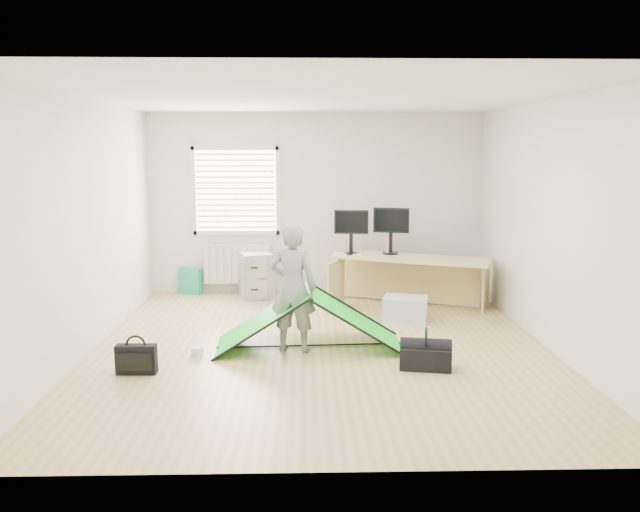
{
  "coord_description": "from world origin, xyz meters",
  "views": [
    {
      "loc": [
        -0.18,
        -6.66,
        2.15
      ],
      "look_at": [
        0.0,
        0.4,
        0.95
      ],
      "focal_mm": 35.0,
      "sensor_mm": 36.0,
      "label": 1
    }
  ],
  "objects_px": {
    "monitor_left": "(351,238)",
    "monitor_right": "(391,237)",
    "person": "(293,287)",
    "filing_cabinet": "(255,275)",
    "duffel_bag": "(425,358)",
    "office_chair": "(410,278)",
    "thermos": "(388,245)",
    "laptop_bag": "(136,359)",
    "desk": "(411,283)",
    "kite": "(310,319)",
    "storage_crate": "(405,309)"
  },
  "relations": [
    {
      "from": "office_chair",
      "to": "duffel_bag",
      "type": "relative_size",
      "value": 1.21
    },
    {
      "from": "storage_crate",
      "to": "monitor_right",
      "type": "bearing_deg",
      "value": 94.9
    },
    {
      "from": "kite",
      "to": "storage_crate",
      "type": "bearing_deg",
      "value": 37.27
    },
    {
      "from": "thermos",
      "to": "office_chair",
      "type": "distance_m",
      "value": 0.82
    },
    {
      "from": "kite",
      "to": "laptop_bag",
      "type": "height_order",
      "value": "kite"
    },
    {
      "from": "monitor_left",
      "to": "monitor_right",
      "type": "height_order",
      "value": "monitor_right"
    },
    {
      "from": "person",
      "to": "duffel_bag",
      "type": "xyz_separation_m",
      "value": [
        1.33,
        -0.62,
        -0.59
      ]
    },
    {
      "from": "kite",
      "to": "desk",
      "type": "bearing_deg",
      "value": 46.93
    },
    {
      "from": "desk",
      "to": "duffel_bag",
      "type": "bearing_deg",
      "value": -73.85
    },
    {
      "from": "monitor_left",
      "to": "office_chair",
      "type": "distance_m",
      "value": 1.22
    },
    {
      "from": "monitor_right",
      "to": "laptop_bag",
      "type": "relative_size",
      "value": 1.29
    },
    {
      "from": "laptop_bag",
      "to": "duffel_bag",
      "type": "height_order",
      "value": "laptop_bag"
    },
    {
      "from": "monitor_left",
      "to": "kite",
      "type": "bearing_deg",
      "value": -99.46
    },
    {
      "from": "thermos",
      "to": "duffel_bag",
      "type": "distance_m",
      "value": 2.79
    },
    {
      "from": "desk",
      "to": "person",
      "type": "bearing_deg",
      "value": -109.39
    },
    {
      "from": "filing_cabinet",
      "to": "kite",
      "type": "relative_size",
      "value": 0.32
    },
    {
      "from": "person",
      "to": "office_chair",
      "type": "bearing_deg",
      "value": -109.84
    },
    {
      "from": "filing_cabinet",
      "to": "thermos",
      "type": "bearing_deg",
      "value": -32.0
    },
    {
      "from": "duffel_bag",
      "to": "office_chair",
      "type": "bearing_deg",
      "value": 93.87
    },
    {
      "from": "monitor_left",
      "to": "laptop_bag",
      "type": "relative_size",
      "value": 1.22
    },
    {
      "from": "person",
      "to": "laptop_bag",
      "type": "relative_size",
      "value": 3.6
    },
    {
      "from": "duffel_bag",
      "to": "monitor_right",
      "type": "bearing_deg",
      "value": 100.47
    },
    {
      "from": "thermos",
      "to": "office_chair",
      "type": "xyz_separation_m",
      "value": [
        0.4,
        0.44,
        -0.56
      ]
    },
    {
      "from": "desk",
      "to": "monitor_right",
      "type": "relative_size",
      "value": 4.19
    },
    {
      "from": "monitor_left",
      "to": "duffel_bag",
      "type": "height_order",
      "value": "monitor_left"
    },
    {
      "from": "desk",
      "to": "filing_cabinet",
      "type": "height_order",
      "value": "desk"
    },
    {
      "from": "storage_crate",
      "to": "laptop_bag",
      "type": "xyz_separation_m",
      "value": [
        -2.92,
        -1.84,
        -0.01
      ]
    },
    {
      "from": "filing_cabinet",
      "to": "kite",
      "type": "distance_m",
      "value": 2.55
    },
    {
      "from": "thermos",
      "to": "laptop_bag",
      "type": "distance_m",
      "value": 4.0
    },
    {
      "from": "monitor_right",
      "to": "kite",
      "type": "height_order",
      "value": "monitor_right"
    },
    {
      "from": "monitor_right",
      "to": "storage_crate",
      "type": "distance_m",
      "value": 1.21
    },
    {
      "from": "monitor_right",
      "to": "laptop_bag",
      "type": "height_order",
      "value": "monitor_right"
    },
    {
      "from": "thermos",
      "to": "duffel_bag",
      "type": "relative_size",
      "value": 0.5
    },
    {
      "from": "monitor_right",
      "to": "person",
      "type": "relative_size",
      "value": 0.36
    },
    {
      "from": "laptop_bag",
      "to": "filing_cabinet",
      "type": "bearing_deg",
      "value": 75.64
    },
    {
      "from": "laptop_bag",
      "to": "duffel_bag",
      "type": "xyz_separation_m",
      "value": [
        2.84,
        0.07,
        -0.04
      ]
    },
    {
      "from": "laptop_bag",
      "to": "duffel_bag",
      "type": "bearing_deg",
      "value": 2.87
    },
    {
      "from": "desk",
      "to": "monitor_left",
      "type": "bearing_deg",
      "value": -176.86
    },
    {
      "from": "desk",
      "to": "thermos",
      "type": "xyz_separation_m",
      "value": [
        -0.29,
        0.3,
        0.48
      ]
    },
    {
      "from": "person",
      "to": "laptop_bag",
      "type": "distance_m",
      "value": 1.75
    },
    {
      "from": "thermos",
      "to": "storage_crate",
      "type": "xyz_separation_m",
      "value": [
        0.11,
        -0.93,
        -0.69
      ]
    },
    {
      "from": "monitor_right",
      "to": "thermos",
      "type": "distance_m",
      "value": 0.12
    },
    {
      "from": "person",
      "to": "kite",
      "type": "height_order",
      "value": "person"
    },
    {
      "from": "monitor_left",
      "to": "kite",
      "type": "relative_size",
      "value": 0.23
    },
    {
      "from": "laptop_bag",
      "to": "person",
      "type": "bearing_deg",
      "value": 25.96
    },
    {
      "from": "filing_cabinet",
      "to": "storage_crate",
      "type": "height_order",
      "value": "filing_cabinet"
    },
    {
      "from": "thermos",
      "to": "kite",
      "type": "distance_m",
      "value": 2.32
    },
    {
      "from": "office_chair",
      "to": "duffel_bag",
      "type": "height_order",
      "value": "office_chair"
    },
    {
      "from": "thermos",
      "to": "kite",
      "type": "bearing_deg",
      "value": -119.58
    },
    {
      "from": "filing_cabinet",
      "to": "duffel_bag",
      "type": "distance_m",
      "value": 3.71
    }
  ]
}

